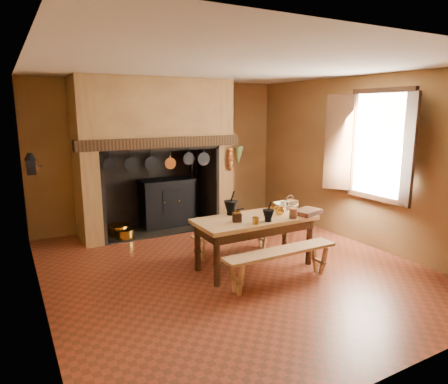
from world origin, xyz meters
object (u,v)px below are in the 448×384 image
bench_front (281,258)px  wicker_basket (290,204)px  coffee_grinder (237,217)px  iron_range (167,202)px  mixing_bowl (286,206)px  work_table (255,225)px

bench_front → wicker_basket: 1.21m
bench_front → coffee_grinder: bearing=121.1°
iron_range → wicker_basket: 2.66m
mixing_bowl → wicker_basket: wicker_basket is taller
wicker_basket → coffee_grinder: bearing=-171.0°
bench_front → mixing_bowl: 1.18m
work_table → bench_front: (0.00, -0.62, -0.29)m
iron_range → bench_front: size_ratio=0.98×
mixing_bowl → iron_range: bearing=113.5°
work_table → iron_range: bearing=97.3°
iron_range → mixing_bowl: (1.04, -2.39, 0.31)m
bench_front → coffee_grinder: (-0.34, 0.56, 0.48)m
bench_front → wicker_basket: size_ratio=7.14×
iron_range → coffee_grinder: bearing=-90.0°
bench_front → mixing_bowl: (0.70, 0.83, 0.45)m
iron_range → wicker_basket: iron_range is taller
iron_range → wicker_basket: (1.10, -2.40, 0.34)m
iron_range → bench_front: (0.33, -3.22, -0.14)m
work_table → coffee_grinder: bearing=-169.5°
coffee_grinder → wicker_basket: bearing=35.9°
work_table → coffee_grinder: (-0.34, -0.06, 0.19)m
wicker_basket → bench_front: bearing=-137.3°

